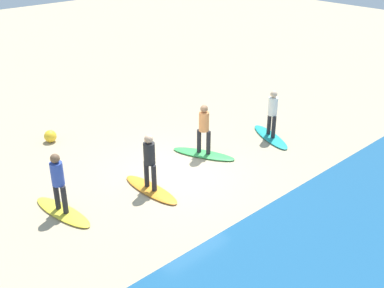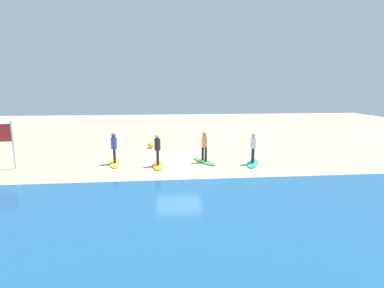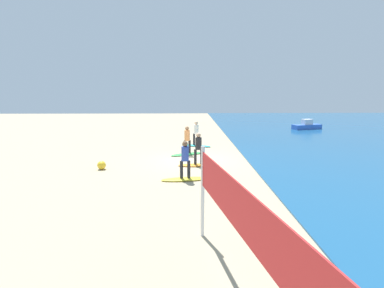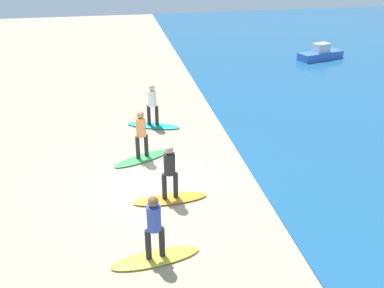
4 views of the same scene
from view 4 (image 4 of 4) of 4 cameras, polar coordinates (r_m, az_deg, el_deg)
ground_plane at (r=13.13m, az=-4.81°, el=-4.89°), size 60.00×60.00×0.00m
surfboard_teal at (r=16.73m, az=-5.20°, el=2.46°), size 1.31×2.16×0.09m
surfer_teal at (r=16.36m, az=-5.34°, el=5.64°), size 0.32×0.44×1.64m
surfboard_green at (r=14.35m, az=-6.61°, el=-1.88°), size 1.39×2.14×0.09m
surfer_green at (r=13.91m, az=-6.81°, el=1.73°), size 0.32×0.43×1.64m
surfboard_orange at (r=12.17m, az=-2.91°, el=-7.33°), size 0.62×2.12×0.09m
surfer_orange at (r=11.65m, az=-3.02°, el=-3.27°), size 0.32×0.46×1.64m
surfboard_yellow at (r=10.24m, az=-4.86°, el=-14.95°), size 0.85×2.16×0.09m
surfer_yellow at (r=9.61m, az=-5.08°, el=-10.50°), size 0.32×0.46×1.64m
boat_blue at (r=26.96m, az=16.80°, el=11.46°), size 1.66×2.94×0.94m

